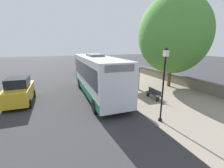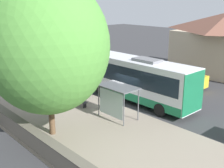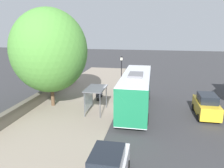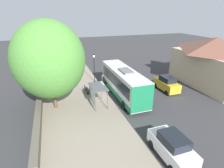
{
  "view_description": "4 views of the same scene",
  "coord_description": "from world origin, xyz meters",
  "px_view_note": "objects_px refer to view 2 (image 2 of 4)",
  "views": [
    {
      "loc": [
        5.28,
        13.0,
        4.62
      ],
      "look_at": [
        0.42,
        0.04,
        1.04
      ],
      "focal_mm": 24.0,
      "sensor_mm": 36.0,
      "label": 1
    },
    {
      "loc": [
        -15.21,
        -15.22,
        8.3
      ],
      "look_at": [
        0.22,
        1.5,
        1.52
      ],
      "focal_mm": 45.0,
      "sensor_mm": 36.0,
      "label": 2
    },
    {
      "loc": [
        3.23,
        -20.59,
        7.95
      ],
      "look_at": [
        -0.86,
        1.28,
        2.17
      ],
      "focal_mm": 35.0,
      "sensor_mm": 36.0,
      "label": 3
    },
    {
      "loc": [
        -6.44,
        -19.48,
        10.36
      ],
      "look_at": [
        0.55,
        0.76,
        1.52
      ],
      "focal_mm": 28.0,
      "sensor_mm": 36.0,
      "label": 4
    }
  ],
  "objects_px": {
    "bus": "(139,79)",
    "pedestrian": "(93,84)",
    "parked_car_far_lane": "(186,77)",
    "shade_tree": "(47,46)",
    "bench": "(79,100)",
    "bus_shelter": "(117,92)",
    "street_lamp_near": "(73,64)"
  },
  "relations": [
    {
      "from": "bus",
      "to": "parked_car_far_lane",
      "type": "height_order",
      "value": "bus"
    },
    {
      "from": "bus",
      "to": "parked_car_far_lane",
      "type": "relative_size",
      "value": 2.53
    },
    {
      "from": "street_lamp_near",
      "to": "parked_car_far_lane",
      "type": "relative_size",
      "value": 1.1
    },
    {
      "from": "street_lamp_near",
      "to": "pedestrian",
      "type": "bearing_deg",
      "value": -70.5
    },
    {
      "from": "street_lamp_near",
      "to": "parked_car_far_lane",
      "type": "bearing_deg",
      "value": -36.78
    },
    {
      "from": "street_lamp_near",
      "to": "parked_car_far_lane",
      "type": "distance_m",
      "value": 11.13
    },
    {
      "from": "bus",
      "to": "pedestrian",
      "type": "relative_size",
      "value": 6.02
    },
    {
      "from": "pedestrian",
      "to": "street_lamp_near",
      "type": "xyz_separation_m",
      "value": [
        -0.73,
        2.07,
        1.65
      ]
    },
    {
      "from": "bus_shelter",
      "to": "pedestrian",
      "type": "distance_m",
      "value": 5.99
    },
    {
      "from": "bus",
      "to": "street_lamp_near",
      "type": "relative_size",
      "value": 2.3
    },
    {
      "from": "bus_shelter",
      "to": "shade_tree",
      "type": "distance_m",
      "value": 6.11
    },
    {
      "from": "bus_shelter",
      "to": "parked_car_far_lane",
      "type": "xyz_separation_m",
      "value": [
        10.34,
        0.94,
        -1.02
      ]
    },
    {
      "from": "shade_tree",
      "to": "parked_car_far_lane",
      "type": "height_order",
      "value": "shade_tree"
    },
    {
      "from": "bus_shelter",
      "to": "bench",
      "type": "distance_m",
      "value": 4.26
    },
    {
      "from": "pedestrian",
      "to": "shade_tree",
      "type": "xyz_separation_m",
      "value": [
        -7.01,
        -4.46,
        4.71
      ]
    },
    {
      "from": "bus",
      "to": "bus_shelter",
      "type": "distance_m",
      "value": 4.05
    },
    {
      "from": "shade_tree",
      "to": "pedestrian",
      "type": "bearing_deg",
      "value": 32.46
    },
    {
      "from": "bus",
      "to": "parked_car_far_lane",
      "type": "xyz_separation_m",
      "value": [
        6.49,
        -0.33,
        -0.97
      ]
    },
    {
      "from": "pedestrian",
      "to": "bench",
      "type": "relative_size",
      "value": 0.97
    },
    {
      "from": "bus",
      "to": "shade_tree",
      "type": "xyz_separation_m",
      "value": [
        -8.61,
        -0.28,
        3.74
      ]
    },
    {
      "from": "bus_shelter",
      "to": "pedestrian",
      "type": "xyz_separation_m",
      "value": [
        2.25,
        5.46,
        -1.02
      ]
    },
    {
      "from": "shade_tree",
      "to": "bench",
      "type": "bearing_deg",
      "value": 34.67
    },
    {
      "from": "bench",
      "to": "parked_car_far_lane",
      "type": "xyz_separation_m",
      "value": [
        10.86,
        -2.99,
        0.54
      ]
    },
    {
      "from": "bus_shelter",
      "to": "shade_tree",
      "type": "height_order",
      "value": "shade_tree"
    },
    {
      "from": "street_lamp_near",
      "to": "parked_car_far_lane",
      "type": "xyz_separation_m",
      "value": [
        8.82,
        -6.59,
        -1.65
      ]
    },
    {
      "from": "street_lamp_near",
      "to": "bus",
      "type": "bearing_deg",
      "value": -69.6
    },
    {
      "from": "bus_shelter",
      "to": "street_lamp_near",
      "type": "bearing_deg",
      "value": 78.6
    },
    {
      "from": "street_lamp_near",
      "to": "bench",
      "type": "bearing_deg",
      "value": -119.52
    },
    {
      "from": "bus_shelter",
      "to": "shade_tree",
      "type": "bearing_deg",
      "value": 168.16
    },
    {
      "from": "bench",
      "to": "shade_tree",
      "type": "bearing_deg",
      "value": -145.33
    },
    {
      "from": "bench",
      "to": "pedestrian",
      "type": "bearing_deg",
      "value": 28.87
    },
    {
      "from": "bench",
      "to": "bus_shelter",
      "type": "bearing_deg",
      "value": -82.44
    }
  ]
}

